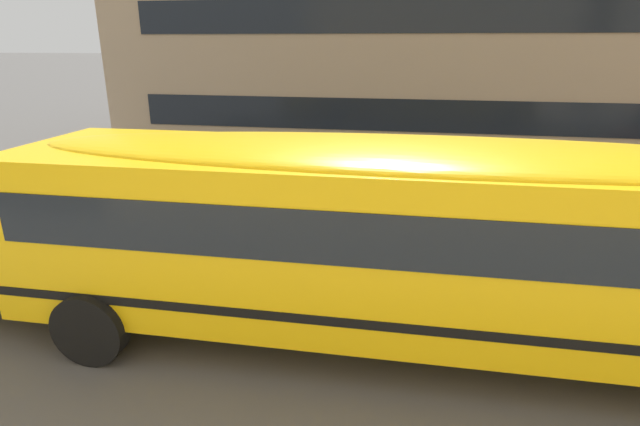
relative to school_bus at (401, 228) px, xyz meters
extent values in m
plane|color=#54514F|center=(3.33, 1.83, -1.81)|extent=(400.00, 400.00, 0.00)
cube|color=gray|center=(3.33, 9.36, -1.80)|extent=(120.00, 3.00, 0.01)
cube|color=silver|center=(3.33, 1.83, -1.80)|extent=(110.00, 0.16, 0.01)
cube|color=yellow|center=(0.26, 0.00, -0.12)|extent=(11.63, 2.73, 2.32)
cube|color=yellow|center=(-6.39, -0.05, -0.70)|extent=(1.71, 2.23, 1.16)
cube|color=black|center=(0.26, 0.00, 0.30)|extent=(10.93, 2.77, 0.68)
cube|color=black|center=(0.26, 0.00, -0.80)|extent=(11.65, 2.76, 0.13)
ellipsoid|color=yellow|center=(0.26, 0.00, 1.04)|extent=(11.16, 2.52, 0.38)
cylinder|color=red|center=(-3.46, 1.48, -0.23)|extent=(0.47, 0.47, 0.03)
cylinder|color=black|center=(-4.14, -1.35, -1.28)|extent=(1.06, 0.30, 1.06)
cylinder|color=black|center=(-4.16, 1.28, -1.28)|extent=(1.06, 0.30, 1.06)
cube|color=black|center=(-0.82, 10.84, 0.11)|extent=(17.83, 0.04, 1.10)
cube|color=black|center=(-0.82, 10.84, 3.31)|extent=(17.83, 0.04, 1.10)
camera|label=1|loc=(0.12, -6.71, 2.47)|focal=28.18mm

